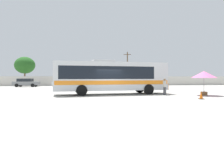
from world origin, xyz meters
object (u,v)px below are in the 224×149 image
object	(u,v)px
utility_pole_near	(127,68)
parked_car_second_white	(64,83)
parked_car_leftmost_grey	(26,82)
parked_car_third_white	(96,82)
roadside_tree_left	(25,65)
coach_bus_silver_orange	(110,76)
vendor_umbrella_near_gate_pink	(204,75)
traffic_cone_on_apron	(201,95)
attendant_by_bus_door	(165,86)
roadside_tree_midleft	(76,68)

from	to	relation	value
utility_pole_near	parked_car_second_white	bearing A→B (deg)	-149.37
parked_car_leftmost_grey	utility_pole_near	size ratio (longest dim) A/B	0.60
parked_car_third_white	roadside_tree_left	xyz separation A→B (m)	(-16.01, 8.59, 3.75)
parked_car_third_white	utility_pole_near	xyz separation A→B (m)	(7.74, 7.55, 3.30)
roadside_tree_left	coach_bus_silver_orange	bearing A→B (deg)	-58.90
vendor_umbrella_near_gate_pink	parked_car_leftmost_grey	xyz separation A→B (m)	(-22.39, 20.69, -1.17)
vendor_umbrella_near_gate_pink	utility_pole_near	world-z (taller)	utility_pole_near
vendor_umbrella_near_gate_pink	parked_car_second_white	xyz separation A→B (m)	(-15.51, 20.57, -1.21)
utility_pole_near	traffic_cone_on_apron	size ratio (longest dim) A/B	12.25
parked_car_second_white	vendor_umbrella_near_gate_pink	bearing A→B (deg)	-52.98
attendant_by_bus_door	roadside_tree_midleft	xyz separation A→B (m)	(-10.04, 28.56, 2.98)
coach_bus_silver_orange	utility_pole_near	bearing A→B (deg)	74.69
attendant_by_bus_door	utility_pole_near	size ratio (longest dim) A/B	0.21
coach_bus_silver_orange	roadside_tree_midleft	distance (m)	27.36
parked_car_leftmost_grey	parked_car_third_white	bearing A→B (deg)	2.49
coach_bus_silver_orange	parked_car_leftmost_grey	xyz separation A→B (m)	(-13.58, 18.25, -1.07)
parked_car_third_white	roadside_tree_left	bearing A→B (deg)	151.79
roadside_tree_midleft	parked_car_third_white	bearing A→B (deg)	-61.46
traffic_cone_on_apron	vendor_umbrella_near_gate_pink	bearing A→B (deg)	54.92
parked_car_third_white	traffic_cone_on_apron	xyz separation A→B (m)	(7.17, -24.33, -0.49)
utility_pole_near	roadside_tree_midleft	distance (m)	12.11
parked_car_third_white	roadside_tree_midleft	world-z (taller)	roadside_tree_midleft
roadside_tree_left	utility_pole_near	bearing A→B (deg)	-2.49
vendor_umbrella_near_gate_pink	attendant_by_bus_door	bearing A→B (deg)	168.88
parked_car_leftmost_grey	utility_pole_near	world-z (taller)	utility_pole_near
parked_car_third_white	roadside_tree_midleft	xyz separation A→B (m)	(-4.37, 8.03, 3.09)
coach_bus_silver_orange	roadside_tree_left	world-z (taller)	roadside_tree_left
coach_bus_silver_orange	attendant_by_bus_door	size ratio (longest dim) A/B	7.27
attendant_by_bus_door	traffic_cone_on_apron	distance (m)	4.12
parked_car_leftmost_grey	traffic_cone_on_apron	bearing A→B (deg)	-49.59
parked_car_leftmost_grey	roadside_tree_midleft	distance (m)	12.61
parked_car_leftmost_grey	traffic_cone_on_apron	xyz separation A→B (m)	(20.23, -23.76, -0.50)
coach_bus_silver_orange	parked_car_leftmost_grey	bearing A→B (deg)	126.66
parked_car_leftmost_grey	vendor_umbrella_near_gate_pink	bearing A→B (deg)	-42.73
parked_car_leftmost_grey	roadside_tree_left	distance (m)	10.32
coach_bus_silver_orange	utility_pole_near	world-z (taller)	utility_pole_near
vendor_umbrella_near_gate_pink	roadside_tree_midleft	size ratio (longest dim) A/B	0.42
parked_car_leftmost_grey	parked_car_second_white	bearing A→B (deg)	-0.98
parked_car_third_white	vendor_umbrella_near_gate_pink	bearing A→B (deg)	-66.29
attendant_by_bus_door	parked_car_leftmost_grey	world-z (taller)	attendant_by_bus_door
parked_car_leftmost_grey	traffic_cone_on_apron	world-z (taller)	parked_car_leftmost_grey
parked_car_second_white	utility_pole_near	world-z (taller)	utility_pole_near
parked_car_second_white	roadside_tree_left	xyz separation A→B (m)	(-9.83, 9.27, 3.78)
parked_car_second_white	traffic_cone_on_apron	size ratio (longest dim) A/B	6.47
attendant_by_bus_door	parked_car_second_white	size ratio (longest dim) A/B	0.39
parked_car_second_white	parked_car_third_white	world-z (taller)	parked_car_third_white
attendant_by_bus_door	roadside_tree_left	world-z (taller)	roadside_tree_left
roadside_tree_left	roadside_tree_midleft	world-z (taller)	roadside_tree_left
parked_car_third_white	roadside_tree_left	world-z (taller)	roadside_tree_left
coach_bus_silver_orange	traffic_cone_on_apron	bearing A→B (deg)	-39.66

